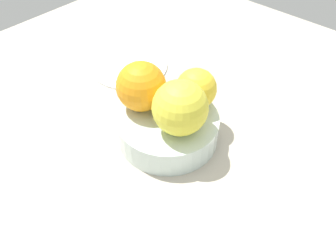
# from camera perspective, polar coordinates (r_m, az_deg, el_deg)

# --- Properties ---
(ground_plane) EXTENTS (1.10, 1.10, 0.02)m
(ground_plane) POSITION_cam_1_polar(r_m,az_deg,el_deg) (0.62, -0.00, -2.52)
(ground_plane) COLOR #BCB29E
(fruit_bowl) EXTENTS (0.17, 0.17, 0.05)m
(fruit_bowl) POSITION_cam_1_polar(r_m,az_deg,el_deg) (0.60, -0.00, -0.40)
(fruit_bowl) COLOR silver
(fruit_bowl) RESTS_ON ground_plane
(orange_in_bowl_0) EXTENTS (0.09, 0.09, 0.09)m
(orange_in_bowl_0) POSITION_cam_1_polar(r_m,az_deg,el_deg) (0.53, 1.95, 2.95)
(orange_in_bowl_0) COLOR yellow
(orange_in_bowl_0) RESTS_ON fruit_bowl
(orange_in_bowl_1) EXTENTS (0.08, 0.08, 0.08)m
(orange_in_bowl_1) POSITION_cam_1_polar(r_m,az_deg,el_deg) (0.58, -4.31, 6.34)
(orange_in_bowl_1) COLOR orange
(orange_in_bowl_1) RESTS_ON fruit_bowl
(orange_in_bowl_2) EXTENTS (0.07, 0.07, 0.07)m
(orange_in_bowl_2) POSITION_cam_1_polar(r_m,az_deg,el_deg) (0.58, 4.51, 5.97)
(orange_in_bowl_2) COLOR yellow
(orange_in_bowl_2) RESTS_ON fruit_bowl
(side_plate) EXTENTS (0.16, 0.16, 0.01)m
(side_plate) POSITION_cam_1_polar(r_m,az_deg,el_deg) (0.78, -6.24, 9.62)
(side_plate) COLOR white
(side_plate) RESTS_ON ground_plane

